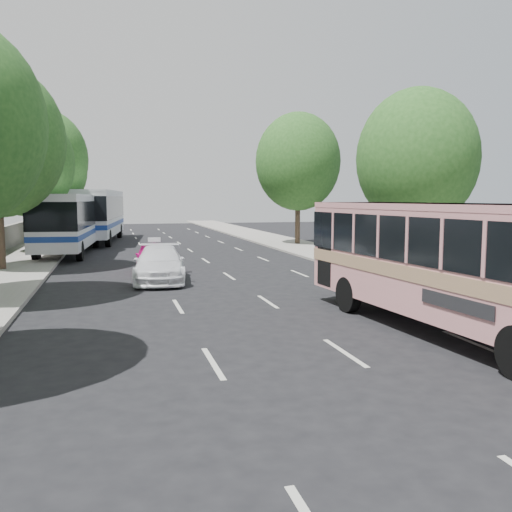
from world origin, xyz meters
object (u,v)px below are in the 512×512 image
object	(u,v)px
tour_coach_rear	(97,211)
tour_coach_front	(69,218)
pink_taxi	(155,257)
pink_bus	(450,253)
white_pickup	(160,264)

from	to	relation	value
tour_coach_rear	tour_coach_front	bearing A→B (deg)	-93.55
tour_coach_front	pink_taxi	bearing A→B (deg)	-62.19
tour_coach_rear	pink_taxi	bearing A→B (deg)	-75.51
tour_coach_front	pink_bus	bearing A→B (deg)	-61.04
pink_taxi	pink_bus	bearing A→B (deg)	-61.81
pink_taxi	tour_coach_front	xyz separation A→B (m)	(-4.30, 9.88, 1.44)
pink_taxi	white_pickup	distance (m)	2.64
pink_bus	pink_taxi	bearing A→B (deg)	111.02
tour_coach_front	tour_coach_rear	size ratio (longest dim) A/B	0.90
pink_taxi	white_pickup	size ratio (longest dim) A/B	0.85
pink_bus	pink_taxi	world-z (taller)	pink_bus
pink_taxi	tour_coach_front	size ratio (longest dim) A/B	0.34
pink_bus	white_pickup	distance (m)	12.12
pink_taxi	tour_coach_front	distance (m)	10.87
pink_taxi	tour_coach_front	bearing A→B (deg)	116.17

